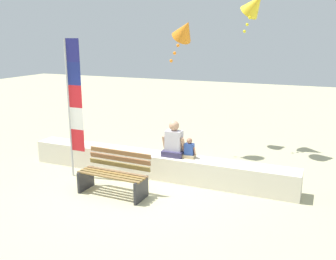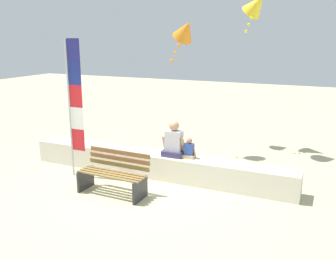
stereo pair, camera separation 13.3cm
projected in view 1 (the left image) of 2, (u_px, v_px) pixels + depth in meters
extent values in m
plane|color=#BDB78C|center=(137.00, 191.00, 7.99)|extent=(40.00, 40.00, 0.00)
cube|color=silver|center=(155.00, 165.00, 8.77)|extent=(6.52, 0.56, 0.55)
cube|color=olive|center=(107.00, 177.00, 7.54)|extent=(1.48, 0.12, 0.03)
cube|color=olive|center=(111.00, 175.00, 7.64)|extent=(1.48, 0.12, 0.03)
cube|color=olive|center=(114.00, 173.00, 7.73)|extent=(1.48, 0.12, 0.03)
cube|color=olive|center=(117.00, 172.00, 7.83)|extent=(1.48, 0.12, 0.03)
cube|color=olive|center=(119.00, 165.00, 7.90)|extent=(1.48, 0.09, 0.10)
cube|color=brown|center=(119.00, 159.00, 7.89)|extent=(1.48, 0.09, 0.10)
cube|color=olive|center=(120.00, 152.00, 7.88)|extent=(1.48, 0.09, 0.10)
cube|color=#2D2D33|center=(86.00, 179.00, 8.02)|extent=(0.07, 0.53, 0.45)
cube|color=#2D2D33|center=(141.00, 190.00, 7.46)|extent=(0.07, 0.53, 0.45)
cube|color=#363156|center=(174.00, 153.00, 8.54)|extent=(0.48, 0.39, 0.13)
cube|color=silver|center=(174.00, 140.00, 8.47)|extent=(0.37, 0.24, 0.46)
cylinder|color=tan|center=(164.00, 142.00, 8.55)|extent=(0.08, 0.18, 0.34)
cylinder|color=tan|center=(183.00, 144.00, 8.37)|extent=(0.08, 0.18, 0.34)
sphere|color=tan|center=(174.00, 126.00, 8.39)|extent=(0.23, 0.23, 0.23)
cube|color=tan|center=(189.00, 156.00, 8.41)|extent=(0.27, 0.22, 0.07)
cube|color=#3050A5|center=(189.00, 149.00, 8.37)|extent=(0.21, 0.13, 0.26)
cylinder|color=#9F6B53|center=(184.00, 150.00, 8.41)|extent=(0.04, 0.10, 0.19)
cylinder|color=#9F6B53|center=(194.00, 151.00, 8.31)|extent=(0.04, 0.10, 0.19)
sphere|color=#9F6B53|center=(189.00, 141.00, 8.32)|extent=(0.13, 0.13, 0.13)
cylinder|color=#B7B7BC|center=(69.00, 110.00, 8.48)|extent=(0.05, 0.05, 3.17)
cube|color=red|center=(78.00, 140.00, 8.58)|extent=(0.34, 0.02, 0.51)
cube|color=white|center=(77.00, 119.00, 8.46)|extent=(0.34, 0.02, 0.51)
cube|color=red|center=(75.00, 97.00, 8.33)|extent=(0.34, 0.02, 0.51)
cube|color=navy|center=(74.00, 74.00, 8.21)|extent=(0.34, 0.02, 0.51)
cube|color=navy|center=(72.00, 50.00, 8.09)|extent=(0.34, 0.02, 0.51)
cone|color=yellow|center=(255.00, 4.00, 10.21)|extent=(0.97, 0.86, 0.81)
sphere|color=yellow|center=(252.00, 11.00, 10.19)|extent=(0.08, 0.08, 0.08)
sphere|color=yellow|center=(250.00, 18.00, 10.17)|extent=(0.08, 0.08, 0.08)
sphere|color=yellow|center=(247.00, 25.00, 10.15)|extent=(0.08, 0.08, 0.08)
sphere|color=yellow|center=(244.00, 31.00, 10.13)|extent=(0.08, 0.08, 0.08)
cone|color=orange|center=(185.00, 30.00, 9.02)|extent=(0.85, 0.80, 0.68)
sphere|color=orange|center=(181.00, 38.00, 9.01)|extent=(0.08, 0.08, 0.08)
sphere|color=orange|center=(178.00, 45.00, 9.00)|extent=(0.08, 0.08, 0.08)
sphere|color=orange|center=(175.00, 53.00, 8.99)|extent=(0.08, 0.08, 0.08)
sphere|color=orange|center=(171.00, 61.00, 8.98)|extent=(0.08, 0.08, 0.08)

